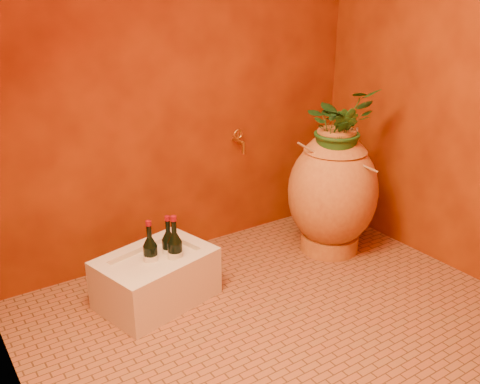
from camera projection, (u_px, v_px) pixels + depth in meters
floor at (277, 319)px, 2.83m from camera, size 2.50×2.50×0.00m
wall_back at (180, 57)px, 3.15m from camera, size 2.50×0.02×2.50m
wall_right at (459, 61)px, 3.02m from camera, size 0.02×2.00×2.50m
amphora at (333, 191)px, 3.43m from camera, size 0.75×0.75×0.83m
stone_basin at (156, 279)px, 2.95m from camera, size 0.69×0.56×0.29m
wine_bottle_a at (169, 250)px, 2.98m from camera, size 0.08×0.08×0.32m
wine_bottle_b at (151, 257)px, 2.90m from camera, size 0.08×0.08×0.33m
wine_bottle_c at (175, 254)px, 2.92m from camera, size 0.08×0.08×0.35m
wall_tap at (239, 140)px, 3.48m from camera, size 0.07×0.14×0.15m
plant_main at (339, 126)px, 3.25m from camera, size 0.43×0.37×0.47m
plant_side at (341, 134)px, 3.21m from camera, size 0.23×0.24×0.35m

